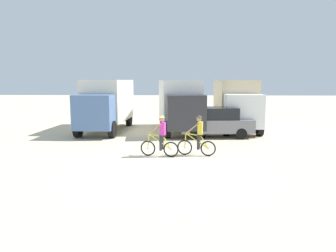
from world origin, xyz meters
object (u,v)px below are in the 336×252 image
(box_truck_white_box, at_px, (180,102))
(box_truck_tan_camper, at_px, (236,102))
(sedan_parked, at_px, (217,122))
(cyclist_cowboy_hat, at_px, (198,137))
(cyclist_orange_shirt, at_px, (161,138))
(box_truck_cream_rv, at_px, (107,102))

(box_truck_white_box, xyz_separation_m, box_truck_tan_camper, (3.83, 0.86, 0.00))
(box_truck_tan_camper, relative_size, sedan_parked, 1.56)
(box_truck_white_box, bearing_deg, cyclist_cowboy_hat, -83.49)
(cyclist_orange_shirt, bearing_deg, box_truck_white_box, 83.60)
(box_truck_tan_camper, distance_m, cyclist_cowboy_hat, 8.57)
(box_truck_cream_rv, relative_size, cyclist_orange_shirt, 3.75)
(box_truck_white_box, distance_m, sedan_parked, 3.39)
(cyclist_orange_shirt, bearing_deg, cyclist_cowboy_hat, 8.36)
(cyclist_cowboy_hat, bearing_deg, cyclist_orange_shirt, -171.64)
(box_truck_cream_rv, height_order, box_truck_white_box, same)
(box_truck_white_box, distance_m, cyclist_cowboy_hat, 7.22)
(box_truck_cream_rv, xyz_separation_m, cyclist_cowboy_hat, (5.64, -6.96, -1.03))
(box_truck_cream_rv, relative_size, cyclist_cowboy_hat, 3.75)
(cyclist_cowboy_hat, bearing_deg, sedan_parked, 73.74)
(box_truck_white_box, distance_m, cyclist_orange_shirt, 7.45)
(box_truck_cream_rv, distance_m, cyclist_orange_shirt, 8.31)
(box_truck_tan_camper, xyz_separation_m, sedan_parked, (-1.66, -3.26, -0.99))
(sedan_parked, height_order, cyclist_orange_shirt, cyclist_orange_shirt)
(box_truck_cream_rv, bearing_deg, sedan_parked, -17.99)
(cyclist_orange_shirt, bearing_deg, box_truck_tan_camper, 60.38)
(cyclist_cowboy_hat, bearing_deg, box_truck_cream_rv, 129.03)
(sedan_parked, relative_size, cyclist_cowboy_hat, 2.38)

